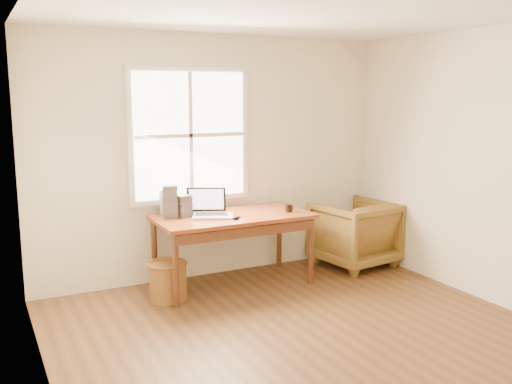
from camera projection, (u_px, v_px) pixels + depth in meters
room_shell at (319, 183)px, 4.31m from camera, size 4.04×4.54×2.64m
desk at (233, 217)px, 5.86m from camera, size 1.60×0.80×0.04m
armchair at (354, 233)px, 6.61m from camera, size 0.91×0.93×0.76m
wicker_stool at (168, 281)px, 5.54m from camera, size 0.48×0.48×0.36m
laptop at (213, 202)px, 5.73m from camera, size 0.54×0.55×0.30m
mouse at (236, 218)px, 5.65m from camera, size 0.11×0.09×0.03m
coffee_mug at (289, 208)px, 6.00m from camera, size 0.08×0.08×0.08m
cd_stack_a at (168, 202)px, 5.86m from camera, size 0.15×0.14×0.25m
cd_stack_b at (184, 206)px, 5.77m from camera, size 0.17×0.15×0.22m
cd_stack_c at (170, 202)px, 5.70m from camera, size 0.18×0.17×0.33m
cd_stack_d at (179, 205)px, 5.90m from camera, size 0.18×0.17×0.18m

